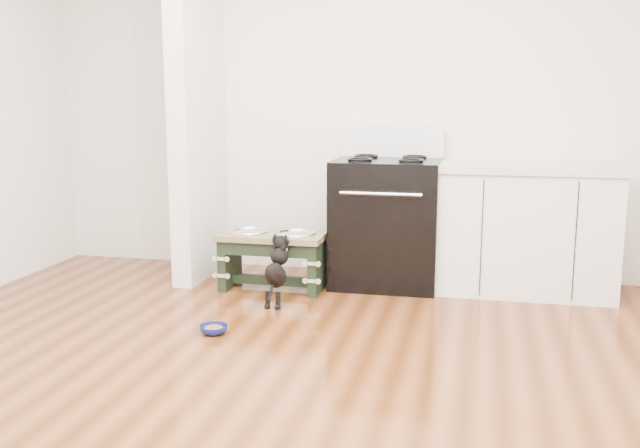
{
  "coord_description": "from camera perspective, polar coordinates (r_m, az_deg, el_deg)",
  "views": [
    {
      "loc": [
        0.91,
        -2.95,
        1.39
      ],
      "look_at": [
        -0.11,
        1.53,
        0.55
      ],
      "focal_mm": 40.0,
      "sensor_mm": 36.0,
      "label": 1
    }
  ],
  "objects": [
    {
      "name": "puppy",
      "position": [
        4.76,
        -3.45,
        -3.49
      ],
      "size": [
        0.13,
        0.38,
        0.46
      ],
      "color": "black",
      "rests_on": "ground"
    },
    {
      "name": "cabinet_run",
      "position": [
        5.22,
        16.11,
        -0.35
      ],
      "size": [
        1.24,
        0.64,
        0.91
      ],
      "color": "silver",
      "rests_on": "ground"
    },
    {
      "name": "room_shell",
      "position": [
        3.09,
        -4.46,
        14.62
      ],
      "size": [
        5.0,
        5.0,
        5.0
      ],
      "color": "silver",
      "rests_on": "ground"
    },
    {
      "name": "partition_wall",
      "position": [
        5.46,
        -9.78,
        9.84
      ],
      "size": [
        0.15,
        0.8,
        2.7
      ],
      "primitive_type": "cube",
      "color": "silver",
      "rests_on": "ground"
    },
    {
      "name": "ground",
      "position": [
        3.38,
        -4.06,
        -13.9
      ],
      "size": [
        5.0,
        5.0,
        0.0
      ],
      "primitive_type": "plane",
      "color": "#4A240D",
      "rests_on": "ground"
    },
    {
      "name": "oven_range",
      "position": [
        5.23,
        5.37,
        0.32
      ],
      "size": [
        0.76,
        0.69,
        1.14
      ],
      "color": "black",
      "rests_on": "ground"
    },
    {
      "name": "floor_bowl",
      "position": [
        4.27,
        -8.51,
        -8.35
      ],
      "size": [
        0.21,
        0.21,
        0.05
      ],
      "rotation": [
        0.0,
        0.0,
        0.37
      ],
      "color": "navy",
      "rests_on": "ground"
    },
    {
      "name": "dog_feeder",
      "position": [
        5.1,
        -3.81,
        -2.04
      ],
      "size": [
        0.75,
        0.4,
        0.43
      ],
      "color": "black",
      "rests_on": "ground"
    }
  ]
}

